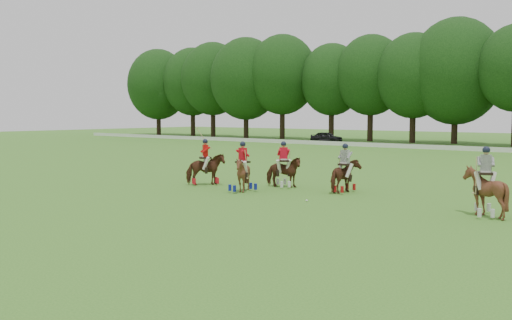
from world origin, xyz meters
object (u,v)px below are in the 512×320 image
Objects in this scene: polo_red_c at (243,174)px; polo_ball at (307,201)px; car_left at (327,137)px; polo_red_a at (205,169)px; polo_stripe_b at (485,191)px; polo_red_b at (283,171)px; polo_stripe_a at (345,175)px.

polo_red_c is 25.29× the size of polo_ball.
polo_red_c is (19.82, -39.11, 0.16)m from car_left.
car_left is 1.37× the size of polo_red_a.
polo_ball is (-6.56, -1.14, -0.83)m from polo_stripe_b.
polo_red_b is 0.97× the size of polo_red_c.
polo_red_a is at bearing 179.40° from polo_stripe_b.
polo_stripe_a is at bearing 4.52° from polo_red_b.
polo_red_b is 10.05m from polo_stripe_b.
polo_red_b is at bearing 78.46° from polo_red_c.
car_left is 1.60× the size of polo_stripe_b.
polo_stripe_b reaches higher than polo_red_b.
polo_red_a is 1.28× the size of polo_stripe_a.
polo_stripe_b is at bearing -17.33° from polo_stripe_a.
polo_red_a is 6.99m from polo_stripe_a.
polo_red_c is at bearing -144.09° from polo_stripe_a.
polo_stripe_a is at bearing 162.67° from polo_stripe_b.
polo_ball is at bearing -8.23° from polo_red_c.
polo_red_a reaches higher than polo_stripe_a.
polo_stripe_b is (13.40, -0.14, 0.06)m from polo_red_a.
car_left is 1.70× the size of polo_red_c.
polo_stripe_a is 24.38× the size of polo_ball.
polo_red_a is at bearing -154.28° from polo_red_b.
polo_stripe_b is at bearing -10.51° from polo_red_b.
polo_red_b is 4.52m from polo_ball.
polo_ball is (3.32, -2.97, -0.73)m from polo_red_b.
polo_red_c is at bearing -101.54° from polo_red_b.
polo_stripe_a is (6.71, 1.95, -0.04)m from polo_red_a.
polo_stripe_a reaches higher than car_left.
polo_red_c reaches higher than car_left.
polo_red_b is (20.31, -36.69, 0.12)m from car_left.
polo_red_a is 13.40m from polo_stripe_b.
polo_red_a is 1.24× the size of polo_red_c.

